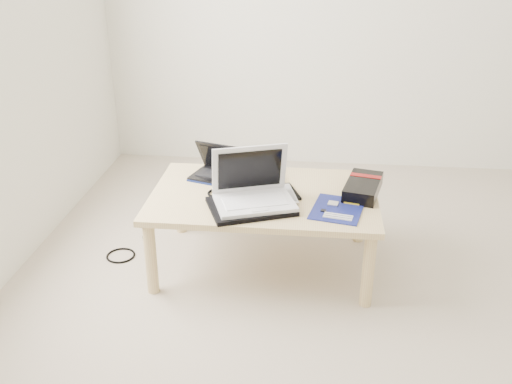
# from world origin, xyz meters

# --- Properties ---
(ground) EXTENTS (4.00, 4.00, 0.00)m
(ground) POSITION_xyz_m (0.00, 0.00, 0.00)
(ground) COLOR beige
(ground) RESTS_ON ground
(coffee_table) EXTENTS (1.10, 0.70, 0.40)m
(coffee_table) POSITION_xyz_m (-0.76, 0.55, 0.35)
(coffee_table) COLOR #D7C181
(coffee_table) RESTS_ON ground
(book) EXTENTS (0.34, 0.31, 0.03)m
(book) POSITION_xyz_m (-0.85, 0.75, 0.41)
(book) COLOR black
(book) RESTS_ON coffee_table
(netbook) EXTENTS (0.33, 0.28, 0.19)m
(netbook) POSITION_xyz_m (-1.00, 0.73, 0.44)
(netbook) COLOR black
(netbook) RESTS_ON coffee_table
(tablet) EXTENTS (0.30, 0.26, 0.01)m
(tablet) POSITION_xyz_m (-0.73, 0.54, 0.41)
(tablet) COLOR black
(tablet) RESTS_ON coffee_table
(remote) EXTENTS (0.11, 0.23, 0.02)m
(remote) POSITION_xyz_m (-0.64, 0.54, 0.41)
(remote) COLOR #BABABF
(remote) RESTS_ON coffee_table
(neoprene_sleeve) EXTENTS (0.45, 0.40, 0.02)m
(neoprene_sleeve) POSITION_xyz_m (-0.81, 0.39, 0.41)
(neoprene_sleeve) COLOR black
(neoprene_sleeve) RESTS_ON coffee_table
(white_laptop) EXTENTS (0.42, 0.36, 0.26)m
(white_laptop) POSITION_xyz_m (-0.80, 0.42, 0.47)
(white_laptop) COLOR silver
(white_laptop) RESTS_ON neoprene_sleeve
(motherboard) EXTENTS (0.28, 0.32, 0.01)m
(motherboard) POSITION_xyz_m (-0.41, 0.42, 0.40)
(motherboard) COLOR #0D1356
(motherboard) RESTS_ON coffee_table
(gpu_box) EXTENTS (0.22, 0.33, 0.07)m
(gpu_box) POSITION_xyz_m (-0.28, 0.61, 0.43)
(gpu_box) COLOR black
(gpu_box) RESTS_ON coffee_table
(cable_coil) EXTENTS (0.13, 0.13, 0.01)m
(cable_coil) POSITION_xyz_m (-0.99, 0.52, 0.41)
(cable_coil) COLOR black
(cable_coil) RESTS_ON coffee_table
(floor_cable_coil) EXTENTS (0.16, 0.16, 0.01)m
(floor_cable_coil) POSITION_xyz_m (-1.52, 0.54, 0.01)
(floor_cable_coil) COLOR black
(floor_cable_coil) RESTS_ON ground
(floor_cable_trail) EXTENTS (0.12, 0.29, 0.01)m
(floor_cable_trail) POSITION_xyz_m (-1.41, 0.62, 0.00)
(floor_cable_trail) COLOR black
(floor_cable_trail) RESTS_ON ground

